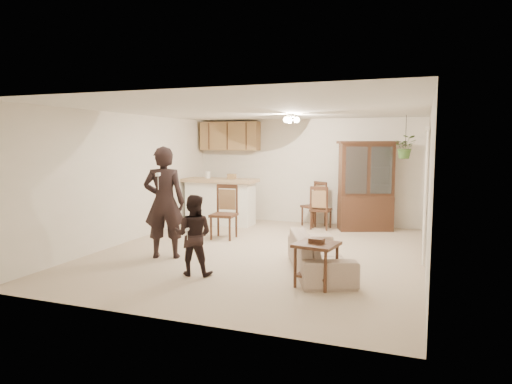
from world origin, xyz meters
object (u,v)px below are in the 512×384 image
(sofa, at_px, (319,248))
(child, at_px, (193,230))
(adult, at_px, (164,205))
(chair_bar, at_px, (224,224))
(china_hutch, at_px, (366,187))
(chair_hutch_left, at_px, (314,214))
(side_table, at_px, (316,264))
(chair_hutch_right, at_px, (321,217))

(sofa, xyz_separation_m, child, (-1.71, -0.78, 0.31))
(adult, relative_size, chair_bar, 1.65)
(sofa, distance_m, china_hutch, 3.65)
(china_hutch, bearing_deg, child, -135.22)
(adult, xyz_separation_m, chair_hutch_left, (1.69, 3.76, -0.61))
(side_table, bearing_deg, sofa, 98.90)
(china_hutch, bearing_deg, sofa, -115.05)
(child, bearing_deg, sofa, -165.99)
(chair_bar, bearing_deg, china_hutch, 32.69)
(china_hutch, distance_m, chair_hutch_left, 1.38)
(china_hutch, distance_m, chair_bar, 3.27)
(child, xyz_separation_m, china_hutch, (1.96, 4.37, 0.30))
(adult, distance_m, chair_bar, 1.87)
(sofa, xyz_separation_m, chair_hutch_right, (-0.71, 3.41, -0.09))
(side_table, bearing_deg, chair_hutch_right, 101.29)
(adult, relative_size, chair_hutch_left, 1.75)
(china_hutch, bearing_deg, adult, -149.51)
(child, distance_m, chair_bar, 2.58)
(chair_bar, distance_m, chair_hutch_right, 2.36)
(child, xyz_separation_m, chair_hutch_right, (1.00, 4.19, -0.40))
(child, bearing_deg, chair_hutch_right, -113.92)
(child, bearing_deg, side_table, 172.84)
(china_hutch, relative_size, chair_hutch_left, 1.91)
(china_hutch, bearing_deg, chair_hutch_left, 153.20)
(side_table, height_order, chair_hutch_left, chair_hutch_left)
(side_table, distance_m, chair_hutch_left, 4.51)
(china_hutch, height_order, side_table, china_hutch)
(chair_hutch_right, bearing_deg, china_hutch, -166.15)
(china_hutch, relative_size, chair_hutch_right, 2.02)
(china_hutch, relative_size, chair_bar, 1.81)
(sofa, xyz_separation_m, adult, (-2.64, -0.05, 0.53))
(chair_hutch_left, bearing_deg, side_table, -41.03)
(chair_hutch_left, xyz_separation_m, chair_hutch_right, (0.24, -0.30, -0.02))
(child, distance_m, chair_hutch_right, 4.33)
(adult, height_order, side_table, adult)
(chair_hutch_left, bearing_deg, sofa, -40.22)
(sofa, xyz_separation_m, china_hutch, (0.25, 3.59, 0.61))
(chair_bar, relative_size, chair_hutch_right, 1.11)
(side_table, bearing_deg, child, -176.65)
(china_hutch, height_order, chair_hutch_right, china_hutch)
(side_table, relative_size, chair_hutch_left, 0.64)
(chair_hutch_right, bearing_deg, child, 79.60)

